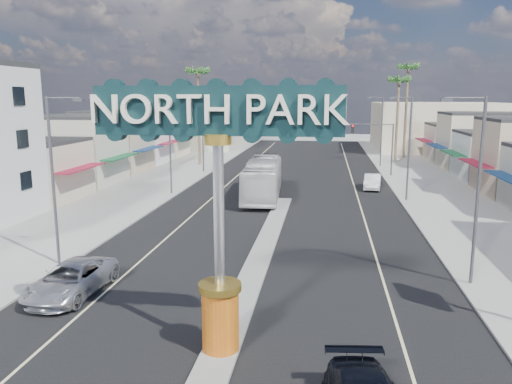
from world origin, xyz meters
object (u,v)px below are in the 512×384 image
(streetlight_r_mid, at_px, (407,143))
(city_bus, at_px, (263,179))
(streetlight_l_near, at_px, (55,173))
(traffic_signal_left, at_px, (218,137))
(palm_right_mid, at_px, (399,84))
(streetlight_l_mid, at_px, (172,140))
(palm_right_far, at_px, (408,73))
(streetlight_r_near, at_px, (475,182))
(streetlight_l_far, at_px, (221,126))
(traffic_signal_right, at_px, (376,139))
(palm_left_far, at_px, (198,77))
(car_parked_right, at_px, (372,182))
(suv_left, at_px, (71,279))
(gateway_sign, at_px, (218,189))
(streetlight_r_far, at_px, (380,128))

(streetlight_r_mid, distance_m, city_bus, 12.88)
(streetlight_l_near, bearing_deg, traffic_signal_left, 87.90)
(streetlight_l_near, bearing_deg, city_bus, 66.91)
(palm_right_mid, relative_size, city_bus, 0.98)
(traffic_signal_left, bearing_deg, streetlight_l_mid, -95.10)
(streetlight_l_near, relative_size, city_bus, 0.73)
(streetlight_r_mid, relative_size, palm_right_far, 0.64)
(city_bus, bearing_deg, streetlight_r_near, -61.04)
(streetlight_l_mid, relative_size, streetlight_l_far, 1.00)
(palm_right_far, bearing_deg, palm_right_mid, -108.43)
(traffic_signal_right, relative_size, palm_right_mid, 0.50)
(streetlight_r_mid, bearing_deg, traffic_signal_left, 144.50)
(traffic_signal_left, bearing_deg, palm_right_mid, 28.42)
(palm_left_far, xyz_separation_m, car_parked_right, (21.16, -14.42, -10.77))
(traffic_signal_right, bearing_deg, car_parked_right, -96.93)
(palm_left_far, xyz_separation_m, palm_right_mid, (26.00, 6.00, -0.90))
(streetlight_r_mid, xyz_separation_m, palm_right_mid, (2.57, 26.00, 5.54))
(streetlight_l_far, relative_size, palm_right_mid, 0.74)
(streetlight_r_near, xyz_separation_m, suv_left, (-18.30, -3.75, -4.32))
(streetlight_r_mid, distance_m, car_parked_right, 7.42)
(gateway_sign, bearing_deg, streetlight_l_mid, 110.42)
(streetlight_l_far, height_order, palm_right_far, palm_right_far)
(streetlight_l_mid, height_order, streetlight_r_mid, same)
(palm_right_far, bearing_deg, streetlight_l_near, -116.06)
(streetlight_l_far, bearing_deg, car_parked_right, -41.45)
(streetlight_l_near, bearing_deg, palm_right_far, 63.94)
(streetlight_l_mid, distance_m, car_parked_right, 19.89)
(traffic_signal_right, height_order, suv_left, traffic_signal_right)
(gateway_sign, bearing_deg, city_bus, 94.11)
(traffic_signal_right, bearing_deg, streetlight_l_near, -119.99)
(traffic_signal_left, bearing_deg, palm_right_far, 36.67)
(palm_right_mid, xyz_separation_m, city_bus, (-15.00, -26.22, -8.88))
(traffic_signal_left, height_order, streetlight_l_near, streetlight_l_near)
(traffic_signal_left, relative_size, streetlight_l_near, 0.67)
(streetlight_r_near, height_order, palm_right_far, palm_right_far)
(car_parked_right, bearing_deg, streetlight_r_near, -78.44)
(streetlight_l_mid, xyz_separation_m, suv_left, (2.57, -23.75, -4.32))
(palm_right_far, distance_m, city_bus, 37.96)
(palm_right_far, bearing_deg, palm_left_far, -156.80)
(streetlight_r_near, relative_size, palm_right_far, 0.64)
(streetlight_l_near, xyz_separation_m, suv_left, (2.57, -3.75, -4.32))
(palm_right_mid, bearing_deg, palm_left_far, -167.01)
(streetlight_l_far, distance_m, suv_left, 46.02)
(palm_right_far, xyz_separation_m, suv_left, (-22.86, -55.75, -11.64))
(streetlight_l_mid, distance_m, streetlight_r_near, 28.90)
(streetlight_r_mid, bearing_deg, streetlight_l_near, -136.21)
(streetlight_r_mid, xyz_separation_m, city_bus, (-12.43, -0.22, -3.35))
(streetlight_r_far, bearing_deg, palm_right_far, 65.45)
(palm_right_mid, bearing_deg, traffic_signal_left, -151.58)
(gateway_sign, distance_m, streetlight_r_far, 51.10)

